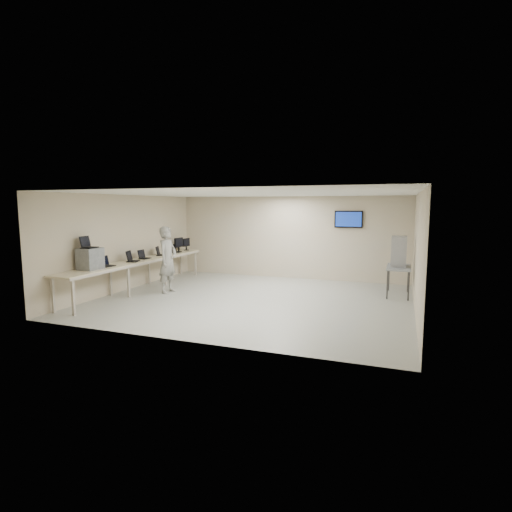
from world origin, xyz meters
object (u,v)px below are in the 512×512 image
(equipment_box, at_px, (90,259))
(side_table, at_px, (399,269))
(soldier, at_px, (168,260))
(workbench, at_px, (139,262))

(equipment_box, height_order, side_table, equipment_box)
(soldier, relative_size, side_table, 1.41)
(side_table, bearing_deg, workbench, -165.32)
(workbench, xyz_separation_m, side_table, (7.19, 1.88, -0.09))
(workbench, relative_size, side_table, 4.44)
(equipment_box, bearing_deg, workbench, 90.17)
(equipment_box, relative_size, soldier, 0.28)
(equipment_box, xyz_separation_m, soldier, (1.03, 1.89, -0.22))
(workbench, bearing_deg, soldier, 0.33)
(workbench, height_order, side_table, workbench)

